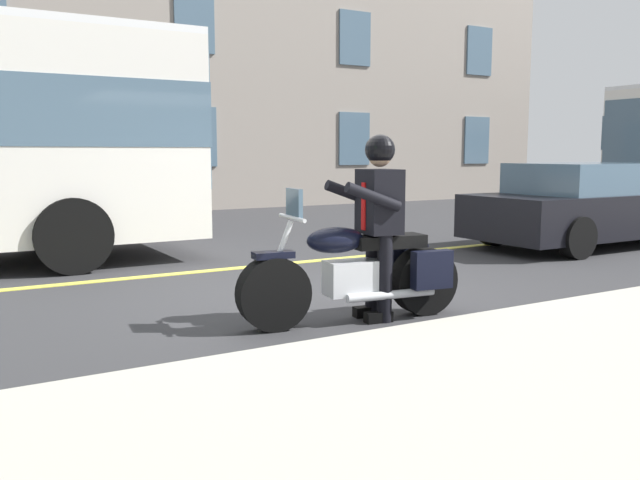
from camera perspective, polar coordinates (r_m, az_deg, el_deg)
The scene contains 5 objects.
ground_plane at distance 7.41m, azimuth -0.96°, elevation -4.76°, with size 80.00×80.00×0.00m, color #333335.
lane_center_stripe at distance 9.17m, azimuth -7.12°, elevation -2.41°, with size 60.00×0.16×0.01m, color #E5DB4C.
motorcycle_main at distance 6.22m, azimuth 3.39°, elevation -2.89°, with size 2.22×0.77×1.26m.
rider_main at distance 6.23m, azimuth 4.98°, elevation 2.53°, with size 0.67×0.61×1.74m.
car_dark at distance 12.16m, azimuth 22.26°, elevation 2.77°, with size 4.60×1.92×1.40m.
Camera 1 is at (3.55, 6.31, 1.57)m, focal length 37.32 mm.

